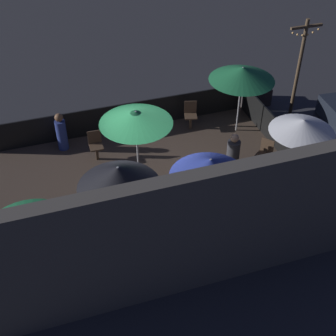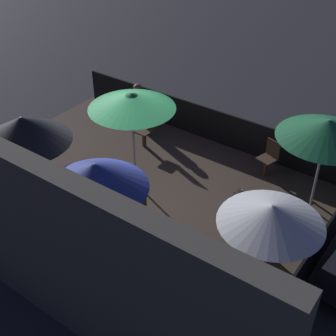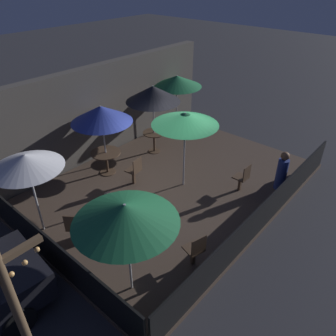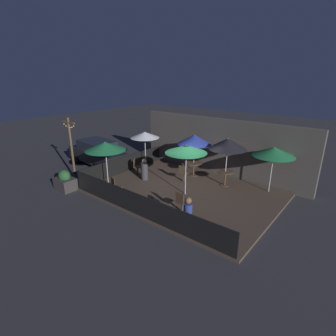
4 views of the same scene
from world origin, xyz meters
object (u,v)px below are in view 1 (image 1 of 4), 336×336
at_px(patio_umbrella_2, 242,74).
at_px(patio_umbrella_1, 118,177).
at_px(patio_umbrella_4, 303,126).
at_px(patio_chair_0, 191,114).
at_px(patio_chair_1, 96,144).
at_px(patio_umbrella_3, 136,117).
at_px(patron_0, 233,153).
at_px(dining_table_0, 207,214).
at_px(planter_box, 254,92).
at_px(patio_umbrella_5, 26,224).
at_px(dining_table_1, 123,228).
at_px(patio_umbrella_0, 210,168).
at_px(patron_1, 61,133).
at_px(patio_chair_2, 185,188).
at_px(patio_chair_3, 265,153).
at_px(light_post, 300,64).

bearing_deg(patio_umbrella_2, patio_umbrella_1, 38.40).
height_order(patio_umbrella_4, patio_chair_0, patio_umbrella_4).
distance_m(patio_umbrella_1, patio_chair_1, 4.10).
bearing_deg(patio_umbrella_3, patio_chair_1, -59.80).
bearing_deg(patron_0, patio_chair_0, 92.04).
relative_size(patio_umbrella_1, patio_chair_1, 2.70).
relative_size(dining_table_0, planter_box, 0.90).
bearing_deg(patio_umbrella_5, dining_table_1, -162.49).
height_order(dining_table_1, patio_chair_0, patio_chair_0).
xyz_separation_m(patio_umbrella_0, dining_table_0, (0.00, 0.00, -1.48)).
height_order(patio_umbrella_4, patron_1, patio_umbrella_4).
bearing_deg(planter_box, patio_umbrella_5, 36.16).
height_order(patio_chair_2, patron_0, patron_0).
height_order(patio_umbrella_1, patio_umbrella_2, patio_umbrella_1).
height_order(patio_umbrella_4, dining_table_1, patio_umbrella_4).
bearing_deg(patio_chair_1, patio_umbrella_0, 28.32).
bearing_deg(patron_0, dining_table_1, -160.49).
relative_size(patio_umbrella_1, patio_umbrella_3, 1.03).
bearing_deg(patio_umbrella_5, patio_umbrella_3, -137.16).
bearing_deg(patio_chair_3, dining_table_0, 0.00).
bearing_deg(dining_table_0, patio_umbrella_0, -90.00).
distance_m(patio_umbrella_0, dining_table_1, 2.57).
height_order(patio_umbrella_3, patio_umbrella_5, patio_umbrella_3).
height_order(patio_chair_0, patron_0, patron_0).
relative_size(patio_umbrella_1, patron_1, 1.96).
relative_size(patron_0, planter_box, 1.10).
distance_m(patio_chair_3, patron_0, 0.93).
height_order(patron_0, planter_box, patron_0).
bearing_deg(patron_1, patio_umbrella_1, 89.70).
relative_size(dining_table_0, patio_chair_2, 1.02).
relative_size(patio_chair_3, light_post, 0.27).
distance_m(dining_table_1, planter_box, 8.19).
bearing_deg(patio_umbrella_3, patio_chair_0, -136.72).
distance_m(patio_umbrella_1, patron_1, 4.89).
height_order(patio_umbrella_3, patio_umbrella_4, patio_umbrella_3).
height_order(patio_umbrella_5, dining_table_1, patio_umbrella_5).
distance_m(patio_umbrella_4, patio_chair_3, 1.93).
bearing_deg(patron_0, patio_umbrella_2, 53.10).
xyz_separation_m(patio_umbrella_0, patron_1, (2.92, -4.74, -1.50)).
bearing_deg(dining_table_0, patio_chair_0, -105.52).
distance_m(patron_1, light_post, 8.01).
xyz_separation_m(patio_umbrella_5, patron_0, (-5.87, -2.67, -1.52)).
distance_m(patio_umbrella_1, patio_umbrella_2, 6.08).
bearing_deg(patio_umbrella_2, patron_0, 61.55).
xyz_separation_m(dining_table_0, patio_chair_3, (-2.62, -1.95, -0.10)).
xyz_separation_m(patio_umbrella_0, patio_umbrella_4, (-2.93, -0.87, -0.01)).
height_order(patio_umbrella_2, patio_umbrella_4, patio_umbrella_2).
distance_m(patio_chair_3, planter_box, 3.91).
distance_m(patio_umbrella_5, patron_0, 6.63).
relative_size(patio_chair_2, patron_1, 0.74).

